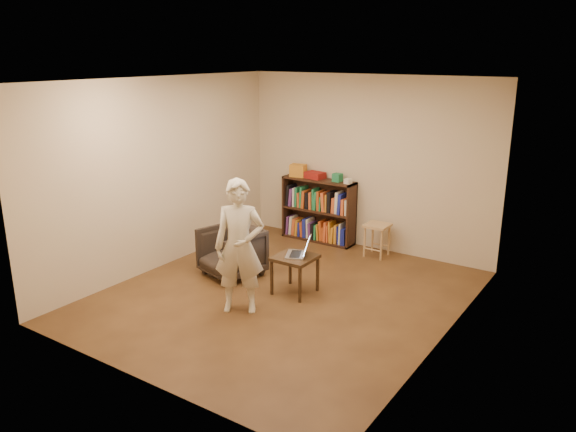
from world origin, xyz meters
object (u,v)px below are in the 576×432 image
Objects in this scene: stool at (377,230)px; laptop at (300,251)px; person at (239,247)px; armchair at (232,252)px; bookshelf at (319,214)px; side_table at (295,262)px.

laptop is at bearing -97.72° from stool.
laptop reaches higher than stool.
armchair is at bearing 103.87° from person.
bookshelf is at bearing 179.44° from laptop.
armchair reaches higher than side_table.
person reaches higher than bookshelf.
person is at bearing -30.41° from armchair.
bookshelf reaches higher than armchair.
bookshelf is at bearing 172.27° from stool.
stool is 2.19m from armchair.
person is (0.55, -2.68, 0.34)m from bookshelf.
laptop is (-0.23, -1.73, 0.15)m from stool.
person is at bearing -101.92° from stool.
bookshelf reaches higher than stool.
person is (-0.30, -0.81, 0.24)m from laptop.
bookshelf reaches higher than laptop.
armchair is (-1.30, -1.76, -0.06)m from stool.
stool is at bearing 47.29° from person.
bookshelf is 2.47× the size of side_table.
person is at bearing -108.58° from side_table.
person is (0.76, -0.77, 0.45)m from armchair.
bookshelf is at bearing 70.75° from person.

